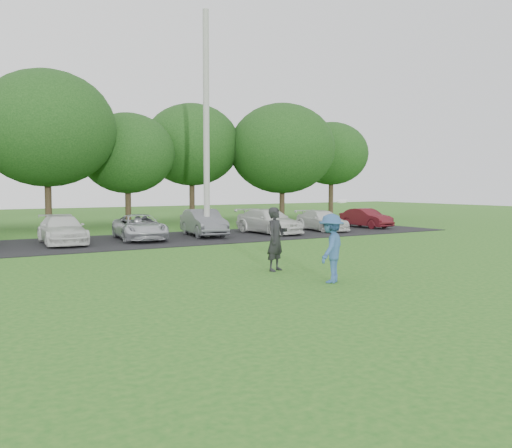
% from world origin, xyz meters
% --- Properties ---
extents(ground, '(100.00, 100.00, 0.00)m').
position_xyz_m(ground, '(0.00, 0.00, 0.00)').
color(ground, '#23641C').
rests_on(ground, ground).
extents(parking_lot, '(32.00, 6.50, 0.03)m').
position_xyz_m(parking_lot, '(0.00, 13.00, 0.01)').
color(parking_lot, black).
rests_on(parking_lot, ground).
extents(utility_pole, '(0.28, 0.28, 10.36)m').
position_xyz_m(utility_pole, '(3.15, 12.78, 5.18)').
color(utility_pole, '#AAAAA5').
rests_on(utility_pole, ground).
extents(frisbee_player, '(1.29, 1.16, 2.11)m').
position_xyz_m(frisbee_player, '(0.25, 0.34, 0.87)').
color(frisbee_player, '#33598F').
rests_on(frisbee_player, ground).
extents(camera_bystander, '(0.79, 0.68, 1.82)m').
position_xyz_m(camera_bystander, '(0.15, 2.68, 0.91)').
color(camera_bystander, black).
rests_on(camera_bystander, ground).
extents(parked_cars, '(28.35, 4.59, 1.26)m').
position_xyz_m(parked_cars, '(-0.54, 13.09, 0.61)').
color(parked_cars, '#56585D').
rests_on(parked_cars, parking_lot).
extents(tree_row, '(42.39, 9.85, 8.64)m').
position_xyz_m(tree_row, '(1.51, 22.76, 4.91)').
color(tree_row, '#38281C').
rests_on(tree_row, ground).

